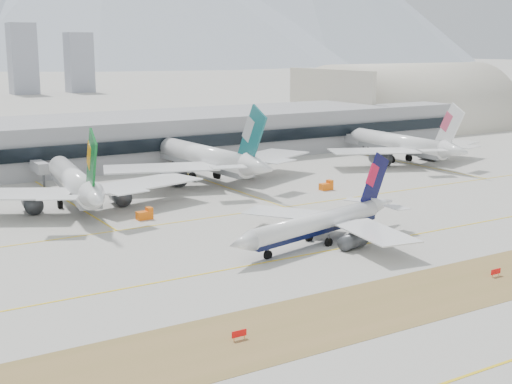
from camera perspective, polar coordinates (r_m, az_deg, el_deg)
ground at (r=137.82m, az=3.56°, el=-4.40°), size 3000.00×3000.00×0.00m
taxiing_airliner at (r=140.04m, az=5.28°, el=-2.50°), size 47.92×41.01×16.28m
widebody_eva at (r=174.47m, az=-14.24°, el=0.64°), size 60.32×59.51×21.69m
widebody_cathay at (r=203.73m, az=-3.98°, el=2.68°), size 66.54×65.10×23.74m
widebody_china_air at (r=240.32m, az=11.67°, el=3.70°), size 60.23×58.93×21.49m
terminal at (r=237.66m, az=-12.60°, el=4.01°), size 280.00×43.10×15.00m
hangar at (r=337.57m, az=11.89°, el=4.98°), size 91.00×60.00×60.00m
hold_sign_left at (r=95.54m, az=-1.36°, el=-11.27°), size 2.20×0.15×1.35m
hold_sign_right at (r=126.60m, az=18.64°, el=-6.06°), size 2.20×0.15×1.35m
gse_b at (r=160.60m, az=-8.86°, el=-1.80°), size 3.55×2.00×2.60m
gse_c at (r=191.70m, az=5.67°, el=0.48°), size 3.55×2.00×2.60m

